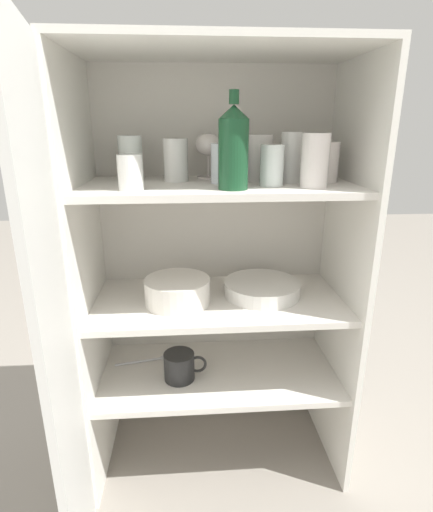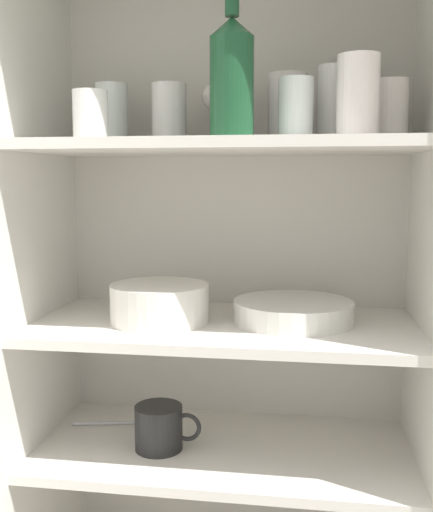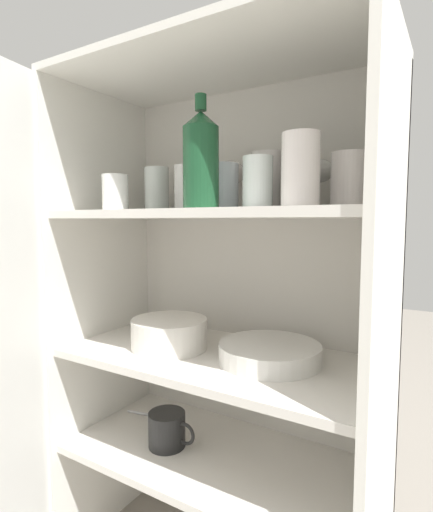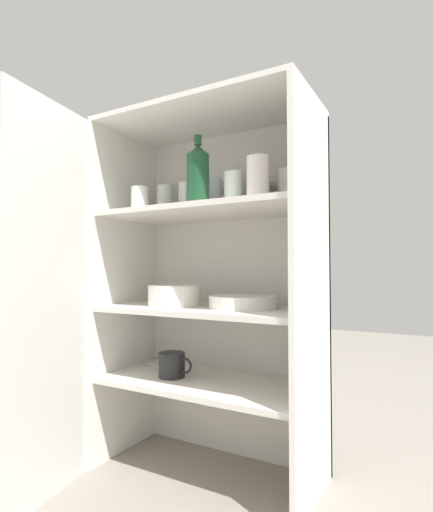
{
  "view_description": "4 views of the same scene",
  "coord_description": "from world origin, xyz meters",
  "px_view_note": "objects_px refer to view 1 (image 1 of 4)",
  "views": [
    {
      "loc": [
        -0.09,
        -0.97,
        1.14
      ],
      "look_at": [
        -0.01,
        0.21,
        0.75
      ],
      "focal_mm": 28.0,
      "sensor_mm": 36.0,
      "label": 1
    },
    {
      "loc": [
        0.16,
        -1.0,
        0.9
      ],
      "look_at": [
        -0.02,
        0.19,
        0.75
      ],
      "focal_mm": 42.0,
      "sensor_mm": 36.0,
      "label": 2
    },
    {
      "loc": [
        0.52,
        -0.65,
        0.95
      ],
      "look_at": [
        -0.03,
        0.24,
        0.85
      ],
      "focal_mm": 28.0,
      "sensor_mm": 36.0,
      "label": 3
    },
    {
      "loc": [
        0.77,
        -1.09,
        0.75
      ],
      "look_at": [
        0.03,
        0.21,
        0.8
      ],
      "focal_mm": 28.0,
      "sensor_mm": 36.0,
      "label": 4
    }
  ],
  "objects_px": {
    "wine_bottle": "(233,147)",
    "mixing_bowl_large": "(177,290)",
    "coffee_mug_primary": "(180,366)",
    "plate_stack_white": "(262,288)"
  },
  "relations": [
    {
      "from": "wine_bottle",
      "to": "mixing_bowl_large",
      "type": "xyz_separation_m",
      "value": [
        -0.16,
        0.08,
        -0.43
      ]
    },
    {
      "from": "wine_bottle",
      "to": "coffee_mug_primary",
      "type": "relative_size",
      "value": 1.75
    },
    {
      "from": "wine_bottle",
      "to": "coffee_mug_primary",
      "type": "bearing_deg",
      "value": 155.7
    },
    {
      "from": "wine_bottle",
      "to": "plate_stack_white",
      "type": "relative_size",
      "value": 1.0
    },
    {
      "from": "wine_bottle",
      "to": "plate_stack_white",
      "type": "xyz_separation_m",
      "value": [
        0.11,
        0.13,
        -0.45
      ]
    },
    {
      "from": "mixing_bowl_large",
      "to": "coffee_mug_primary",
      "type": "height_order",
      "value": "mixing_bowl_large"
    },
    {
      "from": "wine_bottle",
      "to": "plate_stack_white",
      "type": "height_order",
      "value": "wine_bottle"
    },
    {
      "from": "plate_stack_white",
      "to": "coffee_mug_primary",
      "type": "distance_m",
      "value": 0.37
    },
    {
      "from": "mixing_bowl_large",
      "to": "coffee_mug_primary",
      "type": "relative_size",
      "value": 1.44
    },
    {
      "from": "plate_stack_white",
      "to": "wine_bottle",
      "type": "bearing_deg",
      "value": -132.08
    }
  ]
}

